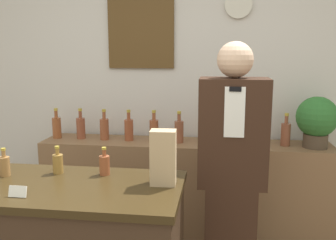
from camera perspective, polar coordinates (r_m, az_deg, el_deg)
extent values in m
cube|color=silver|center=(3.29, -0.06, 5.38)|extent=(5.20, 0.06, 2.70)
cube|color=#54391B|center=(3.27, -4.15, 13.00)|extent=(0.57, 0.02, 0.58)
cylinder|color=beige|center=(3.22, 10.68, 16.91)|extent=(0.22, 0.03, 0.22)
cube|color=brown|center=(3.23, 2.48, -11.20)|extent=(2.37, 0.40, 0.90)
cube|color=#312411|center=(2.07, -14.05, -10.08)|extent=(1.14, 0.63, 0.04)
cube|color=#331E14|center=(2.66, 9.34, -17.67)|extent=(0.33, 0.26, 0.79)
cube|color=#331E14|center=(2.40, 9.86, -1.90)|extent=(0.43, 0.26, 0.69)
cube|color=white|center=(2.24, 10.11, 1.16)|extent=(0.12, 0.01, 0.30)
cube|color=black|center=(2.22, 10.22, 4.65)|extent=(0.07, 0.01, 0.03)
sphere|color=#DBB293|center=(2.35, 10.22, 9.04)|extent=(0.22, 0.22, 0.22)
cylinder|color=#4C3D2D|center=(3.13, 21.53, -2.95)|extent=(0.18, 0.18, 0.11)
sphere|color=#2D6B2D|center=(3.09, 21.76, 0.44)|extent=(0.32, 0.32, 0.32)
cube|color=tan|center=(1.97, -0.73, -5.74)|extent=(0.14, 0.10, 0.29)
cube|color=white|center=(1.98, -21.94, -10.08)|extent=(0.09, 0.02, 0.06)
cylinder|color=olive|center=(2.32, -23.64, -6.50)|extent=(0.06, 0.06, 0.11)
cylinder|color=olive|center=(2.30, -23.77, -4.73)|extent=(0.02, 0.02, 0.04)
cylinder|color=#B29933|center=(2.29, -23.82, -4.10)|extent=(0.03, 0.03, 0.01)
cylinder|color=olive|center=(2.26, -16.43, -6.45)|extent=(0.06, 0.06, 0.11)
cylinder|color=olive|center=(2.24, -16.53, -4.63)|extent=(0.02, 0.02, 0.04)
cylinder|color=#B29933|center=(2.24, -16.56, -3.99)|extent=(0.03, 0.03, 0.01)
cylinder|color=brown|center=(2.18, -9.65, -6.83)|extent=(0.06, 0.06, 0.11)
cylinder|color=brown|center=(2.16, -9.71, -4.95)|extent=(0.02, 0.02, 0.04)
cylinder|color=#B29933|center=(2.15, -9.73, -4.28)|extent=(0.03, 0.03, 0.01)
cylinder|color=brown|center=(3.36, -16.59, -1.16)|extent=(0.07, 0.07, 0.18)
cylinder|color=brown|center=(3.33, -16.70, 0.86)|extent=(0.03, 0.03, 0.06)
cylinder|color=#B29933|center=(3.33, -16.74, 1.56)|extent=(0.03, 0.03, 0.02)
cylinder|color=brown|center=(3.29, -13.14, -1.24)|extent=(0.07, 0.07, 0.18)
cylinder|color=brown|center=(3.26, -13.23, 0.82)|extent=(0.03, 0.03, 0.06)
cylinder|color=#B29933|center=(3.26, -13.26, 1.54)|extent=(0.03, 0.03, 0.02)
cylinder|color=brown|center=(3.21, -9.66, -1.40)|extent=(0.07, 0.07, 0.18)
cylinder|color=brown|center=(3.18, -9.73, 0.71)|extent=(0.03, 0.03, 0.06)
cylinder|color=#B29933|center=(3.18, -9.75, 1.45)|extent=(0.03, 0.03, 0.02)
cylinder|color=brown|center=(3.15, -5.98, -1.53)|extent=(0.07, 0.07, 0.18)
cylinder|color=brown|center=(3.13, -6.02, 0.62)|extent=(0.03, 0.03, 0.06)
cylinder|color=#B29933|center=(3.12, -6.04, 1.37)|extent=(0.03, 0.03, 0.02)
cylinder|color=brown|center=(3.11, -2.15, -1.61)|extent=(0.07, 0.07, 0.18)
cylinder|color=brown|center=(3.09, -2.17, 0.56)|extent=(0.03, 0.03, 0.06)
cylinder|color=#B29933|center=(3.08, -2.17, 1.32)|extent=(0.03, 0.03, 0.02)
cylinder|color=brown|center=(3.06, 1.69, -1.82)|extent=(0.07, 0.07, 0.18)
cylinder|color=brown|center=(3.04, 1.70, 0.39)|extent=(0.03, 0.03, 0.06)
cylinder|color=#B29933|center=(3.03, 1.70, 1.16)|extent=(0.03, 0.03, 0.02)
cylinder|color=brown|center=(3.05, 5.66, -1.92)|extent=(0.07, 0.07, 0.18)
cylinder|color=brown|center=(3.03, 5.70, 0.29)|extent=(0.03, 0.03, 0.06)
cylinder|color=#B29933|center=(3.02, 5.71, 1.07)|extent=(0.03, 0.03, 0.02)
cylinder|color=brown|center=(3.07, 9.63, -1.93)|extent=(0.07, 0.07, 0.18)
cylinder|color=brown|center=(3.05, 9.70, 0.27)|extent=(0.03, 0.03, 0.06)
cylinder|color=#B29933|center=(3.04, 9.72, 1.05)|extent=(0.03, 0.03, 0.02)
cylinder|color=brown|center=(3.06, 13.63, -2.14)|extent=(0.07, 0.07, 0.18)
cylinder|color=brown|center=(3.03, 13.72, 0.07)|extent=(0.03, 0.03, 0.06)
cylinder|color=#B29933|center=(3.03, 13.76, 0.84)|extent=(0.03, 0.03, 0.02)
cylinder|color=brown|center=(3.11, 17.48, -2.13)|extent=(0.07, 0.07, 0.18)
cylinder|color=brown|center=(3.08, 17.60, 0.04)|extent=(0.03, 0.03, 0.06)
cylinder|color=#B29933|center=(3.08, 17.65, 0.80)|extent=(0.03, 0.03, 0.02)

